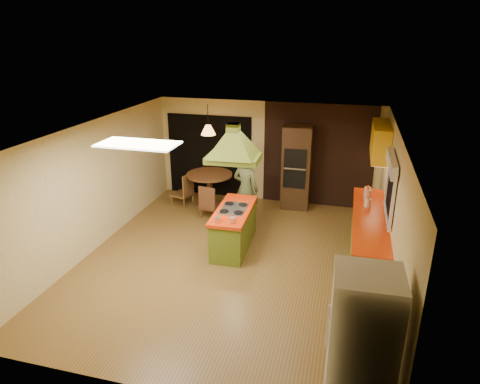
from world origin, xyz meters
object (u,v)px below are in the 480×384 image
(kitchen_island, at_px, (234,228))
(man, at_px, (246,189))
(dining_table, at_px, (210,183))
(refrigerator, at_px, (362,343))
(wall_oven, at_px, (296,167))
(canister_large, at_px, (368,194))

(kitchen_island, relative_size, man, 1.01)
(man, xyz_separation_m, dining_table, (-1.11, 0.79, -0.23))
(kitchen_island, relative_size, refrigerator, 0.95)
(wall_oven, bearing_deg, refrigerator, -77.75)
(man, relative_size, refrigerator, 0.93)
(refrigerator, bearing_deg, canister_large, 86.55)
(kitchen_island, relative_size, canister_large, 8.14)
(kitchen_island, bearing_deg, wall_oven, 67.63)
(wall_oven, xyz_separation_m, dining_table, (-2.04, -0.46, -0.42))
(refrigerator, distance_m, wall_oven, 5.97)
(dining_table, distance_m, canister_large, 3.82)
(kitchen_island, xyz_separation_m, canister_large, (2.50, 0.95, 0.60))
(dining_table, height_order, canister_large, canister_large)
(kitchen_island, xyz_separation_m, dining_table, (-1.16, 1.95, 0.17))
(man, height_order, wall_oven, wall_oven)
(wall_oven, relative_size, dining_table, 1.82)
(kitchen_island, xyz_separation_m, refrigerator, (2.40, -3.37, 0.46))
(wall_oven, distance_m, dining_table, 2.13)
(kitchen_island, distance_m, wall_oven, 2.64)
(wall_oven, bearing_deg, dining_table, -169.70)
(man, bearing_deg, wall_oven, -112.40)
(dining_table, bearing_deg, kitchen_island, -59.34)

